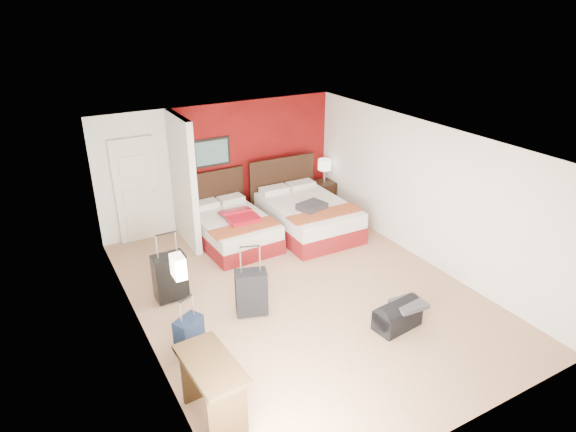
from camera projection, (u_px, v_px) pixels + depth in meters
ground at (301, 292)px, 8.12m from camera, size 6.50×6.50×0.00m
room_walls at (183, 208)px, 8.11m from camera, size 5.02×6.52×2.50m
red_accent_panel at (254, 159)px, 10.52m from camera, size 3.50×0.04×2.50m
partition_wall at (184, 182)px, 9.24m from camera, size 0.12×1.20×2.50m
entry_door at (137, 191)px, 9.47m from camera, size 0.82×0.06×2.05m
bed_left at (233, 230)px, 9.61m from camera, size 1.34×1.86×0.54m
bed_right at (308, 217)px, 10.06m from camera, size 1.48×2.10×0.63m
red_suitcase_open at (240, 216)px, 9.44m from camera, size 0.60×0.81×0.10m
jacket_bundle at (312, 206)px, 9.63m from camera, size 0.59×0.51×0.12m
nightstand at (324, 194)px, 11.25m from camera, size 0.44×0.44×0.60m
table_lamp at (324, 171)px, 11.03m from camera, size 0.34×0.34×0.52m
suitcase_black at (170, 278)px, 7.79m from camera, size 0.50×0.31×0.75m
suitcase_charcoal at (251, 294)px, 7.44m from camera, size 0.54×0.43×0.69m
suitcase_navy at (189, 337)px, 6.65m from camera, size 0.44×0.38×0.52m
duffel_bag at (397, 317)px, 7.20m from camera, size 0.72×0.44×0.35m
jacket_draped at (409, 304)px, 7.15m from camera, size 0.48×0.42×0.06m
desk at (213, 392)px, 5.52m from camera, size 0.56×1.02×0.83m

